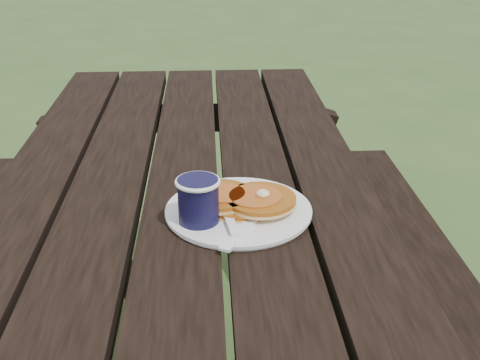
{
  "coord_description": "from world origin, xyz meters",
  "views": [
    {
      "loc": [
        0.05,
        -1.05,
        1.27
      ],
      "look_at": [
        0.11,
        -0.06,
        0.8
      ],
      "focal_mm": 45.0,
      "sensor_mm": 36.0,
      "label": 1
    }
  ],
  "objects": [
    {
      "name": "picnic_table",
      "position": [
        0.0,
        0.0,
        0.37
      ],
      "size": [
        1.36,
        1.8,
        0.75
      ],
      "color": "black",
      "rests_on": "ground"
    },
    {
      "name": "pancake_stack",
      "position": [
        0.11,
        -0.09,
        0.77
      ],
      "size": [
        0.2,
        0.14,
        0.04
      ],
      "rotation": [
        0.0,
        0.0,
        0.03
      ],
      "color": "#AA5B13",
      "rests_on": "plate"
    },
    {
      "name": "coffee_cup",
      "position": [
        0.03,
        -0.14,
        0.8
      ],
      "size": [
        0.08,
        0.08,
        0.09
      ],
      "rotation": [
        0.0,
        0.0,
        0.1
      ],
      "color": "black",
      "rests_on": "picnic_table"
    },
    {
      "name": "plate",
      "position": [
        0.11,
        -0.09,
        0.76
      ],
      "size": [
        0.29,
        0.29,
        0.01
      ],
      "primitive_type": "cylinder",
      "rotation": [
        0.0,
        0.0,
        -0.14
      ],
      "color": "white",
      "rests_on": "picnic_table"
    },
    {
      "name": "knife",
      "position": [
        0.12,
        -0.16,
        0.76
      ],
      "size": [
        0.1,
        0.17,
        0.0
      ],
      "primitive_type": "cube",
      "rotation": [
        0.0,
        0.0,
        -0.49
      ],
      "color": "white",
      "rests_on": "plate"
    },
    {
      "name": "fork",
      "position": [
        0.09,
        -0.15,
        0.77
      ],
      "size": [
        0.06,
        0.16,
        0.01
      ],
      "primitive_type": null,
      "rotation": [
        0.0,
        0.0,
        0.16
      ],
      "color": "white",
      "rests_on": "plate"
    }
  ]
}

